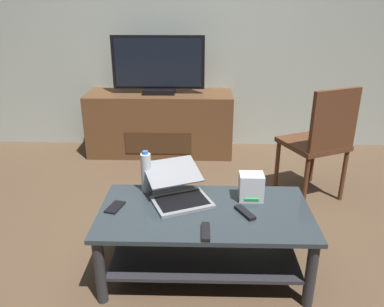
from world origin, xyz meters
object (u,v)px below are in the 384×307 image
(laptop, at_px, (178,189))
(cell_phone, at_px, (115,207))
(router_box, at_px, (251,187))
(water_bottle_near, at_px, (146,172))
(television, at_px, (158,66))
(dining_chair, at_px, (321,139))
(soundbar_remote, at_px, (245,212))
(media_cabinet, at_px, (160,123))
(coffee_table, at_px, (205,230))
(tv_remote, at_px, (206,232))

(laptop, bearing_deg, cell_phone, -161.20)
(router_box, bearing_deg, laptop, -179.29)
(water_bottle_near, bearing_deg, television, 93.25)
(dining_chair, height_order, soundbar_remote, dining_chair)
(media_cabinet, xyz_separation_m, cell_phone, (-0.06, -1.96, 0.10))
(television, height_order, cell_phone, television)
(coffee_table, distance_m, dining_chair, 1.34)
(dining_chair, bearing_deg, water_bottle_near, -150.93)
(dining_chair, xyz_separation_m, cell_phone, (-1.44, -0.93, -0.10))
(media_cabinet, relative_size, laptop, 2.98)
(media_cabinet, height_order, cell_phone, media_cabinet)
(laptop, bearing_deg, soundbar_remote, -23.93)
(coffee_table, height_order, media_cabinet, media_cabinet)
(coffee_table, bearing_deg, tv_remote, -89.27)
(media_cabinet, bearing_deg, television, -90.00)
(coffee_table, height_order, television, television)
(dining_chair, height_order, router_box, dining_chair)
(cell_phone, bearing_deg, coffee_table, 14.38)
(television, height_order, soundbar_remote, television)
(media_cabinet, xyz_separation_m, laptop, (0.30, -1.83, 0.16))
(laptop, distance_m, tv_remote, 0.41)
(dining_chair, distance_m, cell_phone, 1.72)
(television, distance_m, router_box, 2.00)
(media_cabinet, distance_m, water_bottle_near, 1.76)
(water_bottle_near, bearing_deg, laptop, -24.99)
(coffee_table, distance_m, laptop, 0.29)
(router_box, height_order, cell_phone, router_box)
(laptop, distance_m, router_box, 0.44)
(tv_remote, relative_size, soundbar_remote, 1.00)
(soundbar_remote, bearing_deg, television, 81.63)
(dining_chair, distance_m, tv_remote, 1.50)
(laptop, bearing_deg, television, 99.42)
(coffee_table, xyz_separation_m, television, (-0.46, 1.95, 0.63))
(tv_remote, bearing_deg, coffee_table, 90.72)
(media_cabinet, bearing_deg, tv_remote, -78.07)
(laptop, xyz_separation_m, water_bottle_near, (-0.20, 0.09, 0.07))
(media_cabinet, relative_size, television, 1.62)
(dining_chair, xyz_separation_m, soundbar_remote, (-0.69, -0.98, -0.10))
(dining_chair, relative_size, router_box, 5.74)
(cell_phone, bearing_deg, water_bottle_near, 70.10)
(dining_chair, height_order, tv_remote, dining_chair)
(water_bottle_near, xyz_separation_m, cell_phone, (-0.16, -0.22, -0.12))
(television, xyz_separation_m, dining_chair, (1.38, -1.00, -0.40))
(router_box, xyz_separation_m, soundbar_remote, (-0.05, -0.18, -0.07))
(router_box, height_order, soundbar_remote, router_box)
(television, xyz_separation_m, water_bottle_near, (0.10, -1.72, -0.37))
(dining_chair, distance_m, soundbar_remote, 1.20)
(coffee_table, height_order, laptop, laptop)
(cell_phone, xyz_separation_m, tv_remote, (0.53, -0.25, 0.01))
(tv_remote, bearing_deg, television, 102.03)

